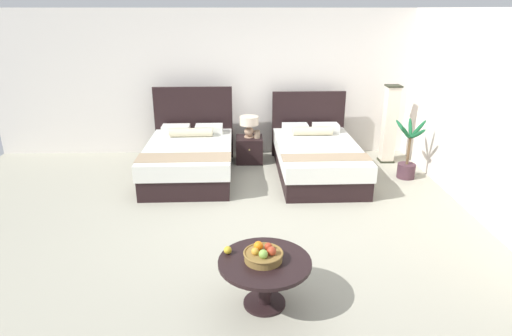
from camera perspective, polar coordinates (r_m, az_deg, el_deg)
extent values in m
cube|color=#A5A28F|center=(5.75, 0.03, -6.98)|extent=(9.56, 9.55, 0.02)
cube|color=white|center=(8.19, -0.54, 11.11)|extent=(9.56, 0.12, 2.64)
cube|color=white|center=(6.47, 27.55, 6.34)|extent=(0.12, 5.15, 2.64)
cube|color=black|center=(7.19, -8.72, -0.07)|extent=(1.36, 1.99, 0.31)
cube|color=white|center=(7.09, -8.84, 2.05)|extent=(1.40, 2.03, 0.25)
cube|color=black|center=(8.00, -8.18, 5.86)|extent=(1.41, 0.08, 1.32)
cube|color=white|center=(7.76, -10.52, 5.04)|extent=(0.48, 0.31, 0.14)
cube|color=silver|center=(7.70, -6.20, 5.14)|extent=(0.48, 0.31, 0.14)
cylinder|color=beige|center=(7.50, -8.54, 4.65)|extent=(0.73, 0.16, 0.15)
cube|color=tan|center=(6.46, -9.46, 1.40)|extent=(1.39, 0.45, 0.01)
cube|color=black|center=(7.23, 8.05, 0.03)|extent=(1.29, 2.15, 0.30)
cube|color=white|center=(7.14, 8.15, 2.08)|extent=(1.33, 2.19, 0.25)
cube|color=black|center=(8.12, 6.86, 5.75)|extent=(1.34, 0.08, 1.22)
cube|color=white|center=(7.80, 5.18, 5.27)|extent=(0.46, 0.31, 0.14)
cube|color=white|center=(7.89, 9.17, 5.27)|extent=(0.46, 0.31, 0.14)
cylinder|color=beige|center=(7.61, 7.48, 4.84)|extent=(0.69, 0.16, 0.15)
cube|color=tan|center=(6.50, 9.21, 1.41)|extent=(1.32, 0.37, 0.01)
cube|color=black|center=(7.83, -0.89, 2.45)|extent=(0.47, 0.46, 0.45)
sphere|color=tan|center=(7.58, -0.88, 2.38)|extent=(0.02, 0.02, 0.02)
cylinder|color=tan|center=(7.78, -0.90, 4.16)|extent=(0.18, 0.18, 0.02)
ellipsoid|color=tan|center=(7.75, -0.91, 4.83)|extent=(0.18, 0.18, 0.17)
cylinder|color=#99844C|center=(7.73, -0.91, 5.57)|extent=(0.02, 0.02, 0.04)
cylinder|color=beige|center=(7.70, -0.92, 6.26)|extent=(0.33, 0.33, 0.15)
cylinder|color=#9B8167|center=(7.71, 0.16, 4.43)|extent=(0.11, 0.11, 0.13)
torus|color=#9B8167|center=(7.69, 0.16, 4.94)|extent=(0.10, 0.10, 0.01)
cylinder|color=black|center=(4.28, 1.12, -17.31)|extent=(0.40, 0.40, 0.02)
cylinder|color=black|center=(4.16, 1.14, -15.05)|extent=(0.12, 0.12, 0.44)
cylinder|color=black|center=(4.03, 1.16, -12.30)|extent=(0.86, 0.86, 0.04)
cylinder|color=olive|center=(4.00, 0.97, -11.59)|extent=(0.35, 0.35, 0.08)
torus|color=olive|center=(3.98, 0.97, -11.13)|extent=(0.37, 0.37, 0.02)
sphere|color=gold|center=(3.95, -0.12, -10.93)|extent=(0.07, 0.07, 0.07)
sphere|color=#86B748|center=(3.90, 0.97, -11.28)|extent=(0.08, 0.08, 0.08)
sphere|color=#B73E24|center=(3.94, 2.07, -10.87)|extent=(0.08, 0.08, 0.08)
sphere|color=#B03A20|center=(4.02, 1.65, -10.29)|extent=(0.07, 0.07, 0.07)
sphere|color=orange|center=(4.02, 0.32, -10.21)|extent=(0.09, 0.09, 0.09)
sphere|color=gold|center=(4.11, -3.74, -10.74)|extent=(0.08, 0.08, 0.08)
cube|color=#292D1E|center=(8.26, 16.70, 0.98)|extent=(0.25, 0.25, 0.03)
cube|color=#F9E6CE|center=(8.07, 17.18, 5.55)|extent=(0.21, 0.21, 1.33)
cube|color=#292D1E|center=(7.94, 17.69, 10.27)|extent=(0.25, 0.25, 0.02)
cylinder|color=#4A2E37|center=(7.52, 19.15, -0.35)|extent=(0.29, 0.29, 0.24)
cylinder|color=brown|center=(7.42, 19.45, 2.12)|extent=(0.04, 0.04, 0.44)
ellipsoid|color=#1B6036|center=(7.35, 20.57, 4.82)|extent=(0.26, 0.08, 0.33)
ellipsoid|color=#1B6036|center=(7.45, 19.66, 5.00)|extent=(0.12, 0.30, 0.31)
ellipsoid|color=#1B6036|center=(7.38, 18.77, 4.89)|extent=(0.24, 0.26, 0.31)
ellipsoid|color=#1B6036|center=(7.19, 19.12, 4.46)|extent=(0.29, 0.28, 0.32)
ellipsoid|color=#1B6036|center=(7.24, 20.58, 4.22)|extent=(0.18, 0.30, 0.27)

